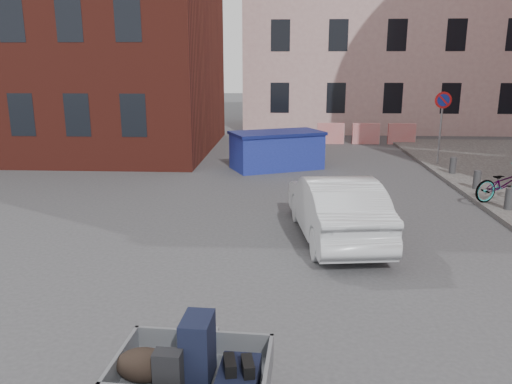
# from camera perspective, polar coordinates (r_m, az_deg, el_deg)

# --- Properties ---
(ground) EXTENTS (120.00, 120.00, 0.00)m
(ground) POSITION_cam_1_polar(r_m,az_deg,el_deg) (9.91, 1.63, -7.61)
(ground) COLOR #38383A
(ground) RESTS_ON ground
(building_pink) EXTENTS (16.00, 8.00, 14.00)m
(building_pink) POSITION_cam_1_polar(r_m,az_deg,el_deg) (31.90, 14.45, 19.81)
(building_pink) COLOR #B88F8D
(building_pink) RESTS_ON ground
(no_parking_sign) EXTENTS (0.60, 0.09, 2.65)m
(no_parking_sign) POSITION_cam_1_polar(r_m,az_deg,el_deg) (19.62, 20.50, 8.48)
(no_parking_sign) COLOR gray
(no_parking_sign) RESTS_ON sidewalk
(bollards) EXTENTS (0.22, 9.02, 0.55)m
(bollards) POSITION_cam_1_polar(r_m,az_deg,el_deg) (14.24, 26.97, -0.70)
(bollards) COLOR #3A3A3D
(bollards) RESTS_ON sidewalk
(barriers) EXTENTS (4.70, 0.18, 1.00)m
(barriers) POSITION_cam_1_polar(r_m,az_deg,el_deg) (24.73, 12.47, 6.53)
(barriers) COLOR red
(barriers) RESTS_ON ground
(trailer) EXTENTS (1.66, 1.85, 1.20)m
(trailer) POSITION_cam_1_polar(r_m,az_deg,el_deg) (5.55, -7.37, -19.68)
(trailer) COLOR black
(trailer) RESTS_ON ground
(dumpster) EXTENTS (3.66, 2.85, 1.36)m
(dumpster) POSITION_cam_1_polar(r_m,az_deg,el_deg) (18.30, 2.39, 4.81)
(dumpster) COLOR #202E9A
(dumpster) RESTS_ON ground
(silver_car) EXTENTS (2.03, 4.43, 1.41)m
(silver_car) POSITION_cam_1_polar(r_m,az_deg,el_deg) (11.00, 9.08, -1.68)
(silver_car) COLOR silver
(silver_car) RESTS_ON ground
(bicycle) EXTENTS (1.96, 1.27, 0.97)m
(bicycle) POSITION_cam_1_polar(r_m,az_deg,el_deg) (15.03, 26.50, 0.90)
(bicycle) COLOR black
(bicycle) RESTS_ON sidewalk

